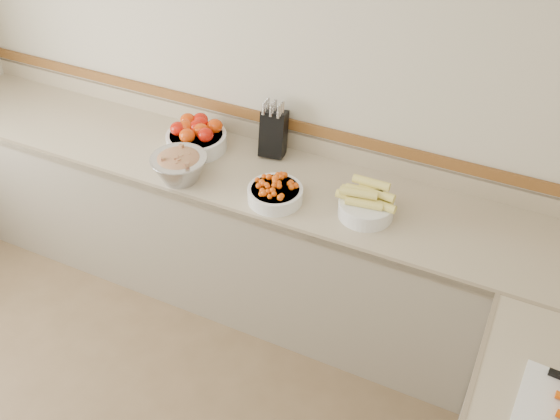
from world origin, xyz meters
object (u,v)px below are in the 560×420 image
at_px(tomato_bowl, 196,136).
at_px(rhubarb_bowl, 179,166).
at_px(corn_bowl, 366,204).
at_px(cherry_tomato_bowl, 275,192).
at_px(knife_block, 273,132).

distance_m(tomato_bowl, rhubarb_bowl, 0.30).
relative_size(corn_bowl, rhubarb_bowl, 1.02).
height_order(tomato_bowl, rhubarb_bowl, rhubarb_bowl).
distance_m(cherry_tomato_bowl, rhubarb_bowl, 0.52).
distance_m(knife_block, cherry_tomato_bowl, 0.43).
height_order(knife_block, tomato_bowl, knife_block).
bearing_deg(rhubarb_bowl, corn_bowl, 8.06).
bearing_deg(corn_bowl, knife_block, 155.20).
relative_size(tomato_bowl, corn_bowl, 1.13).
relative_size(tomato_bowl, cherry_tomato_bowl, 1.21).
height_order(tomato_bowl, corn_bowl, corn_bowl).
xyz_separation_m(tomato_bowl, cherry_tomato_bowl, (0.60, -0.24, -0.02)).
bearing_deg(cherry_tomato_bowl, corn_bowl, 10.97).
bearing_deg(rhubarb_bowl, knife_block, 52.80).
height_order(cherry_tomato_bowl, corn_bowl, corn_bowl).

